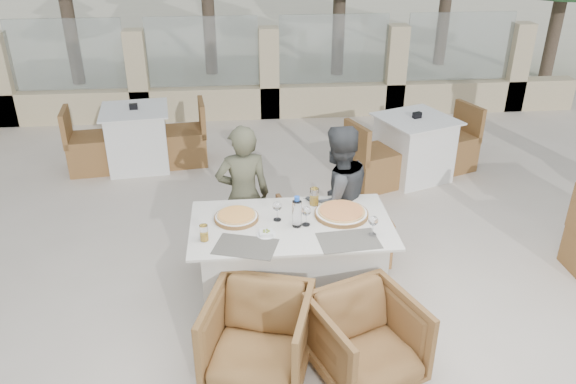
{
  "coord_description": "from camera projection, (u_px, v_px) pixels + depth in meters",
  "views": [
    {
      "loc": [
        -0.49,
        -3.8,
        3.01
      ],
      "look_at": [
        -0.12,
        0.33,
        0.9
      ],
      "focal_mm": 35.0,
      "sensor_mm": 36.0,
      "label": 1
    }
  ],
  "objects": [
    {
      "name": "armchair_near_left",
      "position": [
        258.0,
        337.0,
        3.92
      ],
      "size": [
        0.87,
        0.88,
        0.65
      ],
      "primitive_type": "imported",
      "rotation": [
        0.0,
        0.0,
        -0.29
      ],
      "color": "brown",
      "rests_on": "ground"
    },
    {
      "name": "dining_table",
      "position": [
        291.0,
        264.0,
        4.62
      ],
      "size": [
        1.6,
        0.9,
        0.77
      ],
      "primitive_type": null,
      "color": "silver",
      "rests_on": "ground"
    },
    {
      "name": "ground",
      "position": [
        305.0,
        303.0,
        4.78
      ],
      "size": [
        80.0,
        80.0,
        0.0
      ],
      "primitive_type": "plane",
      "color": "beige",
      "rests_on": "ground"
    },
    {
      "name": "placemat_near_left",
      "position": [
        246.0,
        247.0,
        4.14
      ],
      "size": [
        0.52,
        0.42,
        0.0
      ],
      "primitive_type": "cube",
      "rotation": [
        0.0,
        0.0,
        -0.3
      ],
      "color": "#555148",
      "rests_on": "dining_table"
    },
    {
      "name": "diner_left",
      "position": [
        243.0,
        196.0,
        5.07
      ],
      "size": [
        0.53,
        0.38,
        1.35
      ],
      "primitive_type": "imported",
      "rotation": [
        0.0,
        0.0,
        3.25
      ],
      "color": "#53533C",
      "rests_on": "ground"
    },
    {
      "name": "bg_table_b",
      "position": [
        413.0,
        148.0,
        6.84
      ],
      "size": [
        1.82,
        1.35,
        0.77
      ],
      "primitive_type": null,
      "rotation": [
        0.0,
        0.0,
        0.36
      ],
      "color": "white",
      "rests_on": "ground"
    },
    {
      "name": "diner_right",
      "position": [
        336.0,
        200.0,
        4.97
      ],
      "size": [
        0.83,
        0.75,
        1.39
      ],
      "primitive_type": "imported",
      "rotation": [
        0.0,
        0.0,
        3.55
      ],
      "color": "#3E4043",
      "rests_on": "ground"
    },
    {
      "name": "armchair_far_left",
      "position": [
        258.0,
        237.0,
        5.19
      ],
      "size": [
        0.73,
        0.74,
        0.57
      ],
      "primitive_type": "imported",
      "rotation": [
        0.0,
        0.0,
        3.36
      ],
      "color": "brown",
      "rests_on": "ground"
    },
    {
      "name": "wine_glass_centre",
      "position": [
        277.0,
        210.0,
        4.45
      ],
      "size": [
        0.09,
        0.09,
        0.18
      ],
      "primitive_type": null,
      "rotation": [
        0.0,
        0.0,
        -0.13
      ],
      "color": "white",
      "rests_on": "dining_table"
    },
    {
      "name": "pizza_left",
      "position": [
        236.0,
        217.0,
        4.49
      ],
      "size": [
        0.4,
        0.4,
        0.05
      ],
      "primitive_type": "cylinder",
      "rotation": [
        0.0,
        0.0,
        -0.14
      ],
      "color": "orange",
      "rests_on": "dining_table"
    },
    {
      "name": "armchair_far_right",
      "position": [
        353.0,
        236.0,
        5.22
      ],
      "size": [
        0.63,
        0.65,
        0.55
      ],
      "primitive_type": "imported",
      "rotation": [
        0.0,
        0.0,
        3.22
      ],
      "color": "#9A6738",
      "rests_on": "ground"
    },
    {
      "name": "sand_patch",
      "position": [
        251.0,
        16.0,
        17.19
      ],
      "size": [
        30.0,
        16.0,
        0.01
      ],
      "primitive_type": "cube",
      "color": "beige",
      "rests_on": "ground"
    },
    {
      "name": "armchair_near_right",
      "position": [
        367.0,
        340.0,
        3.91
      ],
      "size": [
        0.88,
        0.89,
        0.63
      ],
      "primitive_type": "imported",
      "rotation": [
        0.0,
        0.0,
        0.38
      ],
      "color": "brown",
      "rests_on": "ground"
    },
    {
      "name": "placemat_near_right",
      "position": [
        349.0,
        241.0,
        4.21
      ],
      "size": [
        0.48,
        0.34,
        0.0
      ],
      "primitive_type": "cube",
      "rotation": [
        0.0,
        0.0,
        0.09
      ],
      "color": "#5D5950",
      "rests_on": "dining_table"
    },
    {
      "name": "water_bottle",
      "position": [
        297.0,
        212.0,
        4.35
      ],
      "size": [
        0.1,
        0.1,
        0.26
      ],
      "primitive_type": "cylinder",
      "rotation": [
        0.0,
        0.0,
        -0.38
      ],
      "color": "#BFDEFB",
      "rests_on": "dining_table"
    },
    {
      "name": "olive_dish",
      "position": [
        266.0,
        233.0,
        4.28
      ],
      "size": [
        0.15,
        0.15,
        0.04
      ],
      "primitive_type": null,
      "rotation": [
        0.0,
        0.0,
        0.42
      ],
      "color": "white",
      "rests_on": "dining_table"
    },
    {
      "name": "perimeter_wall_far",
      "position": [
        269.0,
        67.0,
        8.67
      ],
      "size": [
        10.0,
        0.34,
        1.6
      ],
      "primitive_type": null,
      "color": "beige",
      "rests_on": "ground"
    },
    {
      "name": "wine_glass_near",
      "position": [
        306.0,
        215.0,
        4.38
      ],
      "size": [
        0.1,
        0.1,
        0.18
      ],
      "primitive_type": null,
      "rotation": [
        0.0,
        0.0,
        0.43
      ],
      "color": "white",
      "rests_on": "dining_table"
    },
    {
      "name": "beer_glass_left",
      "position": [
        204.0,
        233.0,
        4.19
      ],
      "size": [
        0.08,
        0.08,
        0.13
      ],
      "primitive_type": "cylinder",
      "rotation": [
        0.0,
        0.0,
        0.22
      ],
      "color": "yellow",
      "rests_on": "dining_table"
    },
    {
      "name": "wine_glass_corner",
      "position": [
        373.0,
        225.0,
        4.25
      ],
      "size": [
        0.08,
        0.08,
        0.18
      ],
      "primitive_type": null,
      "rotation": [
        0.0,
        0.0,
        -0.11
      ],
      "color": "white",
      "rests_on": "dining_table"
    },
    {
      "name": "pizza_right",
      "position": [
        341.0,
        212.0,
        4.55
      ],
      "size": [
        0.56,
        0.56,
        0.06
      ],
      "primitive_type": "cylinder",
      "rotation": [
        0.0,
        0.0,
        -0.36
      ],
      "color": "#CA451B",
      "rests_on": "dining_table"
    },
    {
      "name": "beer_glass_right",
      "position": [
        314.0,
        197.0,
        4.7
      ],
      "size": [
        0.09,
        0.09,
        0.15
      ],
      "primitive_type": "cylinder",
      "rotation": [
        0.0,
        0.0,
        -0.23
      ],
      "color": "gold",
      "rests_on": "dining_table"
    },
    {
      "name": "bg_table_a",
      "position": [
        138.0,
        138.0,
        7.13
      ],
      "size": [
        1.73,
        1.01,
        0.77
      ],
      "primitive_type": null,
      "rotation": [
        0.0,
        0.0,
        0.12
      ],
      "color": "silver",
      "rests_on": "ground"
    }
  ]
}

